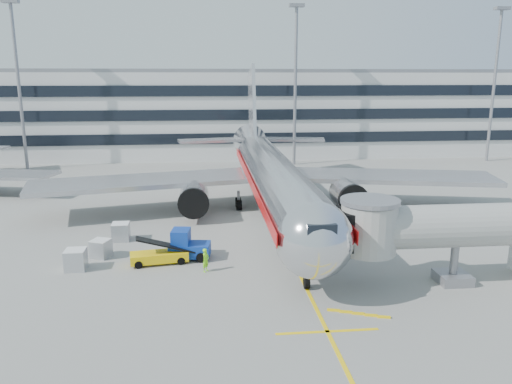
{
  "coord_description": "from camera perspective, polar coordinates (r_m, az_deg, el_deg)",
  "views": [
    {
      "loc": [
        -6.7,
        -39.44,
        14.18
      ],
      "look_at": [
        -2.21,
        4.59,
        4.0
      ],
      "focal_mm": 35.0,
      "sensor_mm": 36.0,
      "label": 1
    }
  ],
  "objects": [
    {
      "name": "ground",
      "position": [
        42.44,
        3.63,
        -6.59
      ],
      "size": [
        180.0,
        180.0,
        0.0
      ],
      "primitive_type": "plane",
      "color": "gray",
      "rests_on": "ground"
    },
    {
      "name": "light_mast_centre",
      "position": [
        82.76,
        4.54,
        13.4
      ],
      "size": [
        2.4,
        1.2,
        25.45
      ],
      "color": "gray",
      "rests_on": "ground"
    },
    {
      "name": "cargo_container_left",
      "position": [
        40.26,
        -19.91,
        -7.27
      ],
      "size": [
        1.51,
        1.51,
        1.59
      ],
      "color": "#ADB0B5",
      "rests_on": "ground"
    },
    {
      "name": "terminal",
      "position": [
        97.82,
        -1.9,
        9.21
      ],
      "size": [
        150.0,
        24.25,
        15.6
      ],
      "color": "silver",
      "rests_on": "ground"
    },
    {
      "name": "belt_loader",
      "position": [
        39.9,
        -11.0,
        -7.14
      ],
      "size": [
        4.76,
        2.25,
        2.23
      ],
      "color": "yellow",
      "rests_on": "ground"
    },
    {
      "name": "jet_bridge",
      "position": [
        38.09,
        24.23,
        -3.92
      ],
      "size": [
        17.8,
        4.5,
        7.0
      ],
      "color": "silver",
      "rests_on": "ground"
    },
    {
      "name": "lead_in_line",
      "position": [
        51.86,
        1.83,
        -2.91
      ],
      "size": [
        0.25,
        70.0,
        0.01
      ],
      "primitive_type": "cube",
      "color": "yellow",
      "rests_on": "ground"
    },
    {
      "name": "stop_bar",
      "position": [
        29.88,
        8.16,
        -15.51
      ],
      "size": [
        6.0,
        0.25,
        0.01
      ],
      "primitive_type": "cube",
      "color": "yellow",
      "rests_on": "ground"
    },
    {
      "name": "cargo_container_front",
      "position": [
        42.34,
        -17.32,
        -6.18
      ],
      "size": [
        1.77,
        1.77,
        1.45
      ],
      "color": "#ADB0B5",
      "rests_on": "ground"
    },
    {
      "name": "baggage_tug",
      "position": [
        40.45,
        -7.89,
        -6.12
      ],
      "size": [
        3.41,
        2.41,
        2.4
      ],
      "color": "#0D3295",
      "rests_on": "ground"
    },
    {
      "name": "ramp_worker",
      "position": [
        37.7,
        -5.77,
        -7.75
      ],
      "size": [
        0.72,
        0.78,
        1.79
      ],
      "primitive_type": "imported",
      "rotation": [
        0.0,
        0.0,
        0.99
      ],
      "color": "#85FD1A",
      "rests_on": "ground"
    },
    {
      "name": "light_mast_east",
      "position": [
        94.89,
        25.68,
        12.14
      ],
      "size": [
        2.4,
        1.2,
        25.45
      ],
      "color": "gray",
      "rests_on": "ground"
    },
    {
      "name": "cargo_container_right",
      "position": [
        46.08,
        -15.19,
        -4.4
      ],
      "size": [
        1.53,
        1.53,
        1.59
      ],
      "color": "#ADB0B5",
      "rests_on": "ground"
    },
    {
      "name": "main_jet",
      "position": [
        52.54,
        1.62,
        2.04
      ],
      "size": [
        50.95,
        48.7,
        16.06
      ],
      "color": "silver",
      "rests_on": "ground"
    },
    {
      "name": "light_mast_west",
      "position": [
        86.22,
        -25.6,
        12.19
      ],
      "size": [
        2.4,
        1.2,
        25.45
      ],
      "color": "gray",
      "rests_on": "ground"
    }
  ]
}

